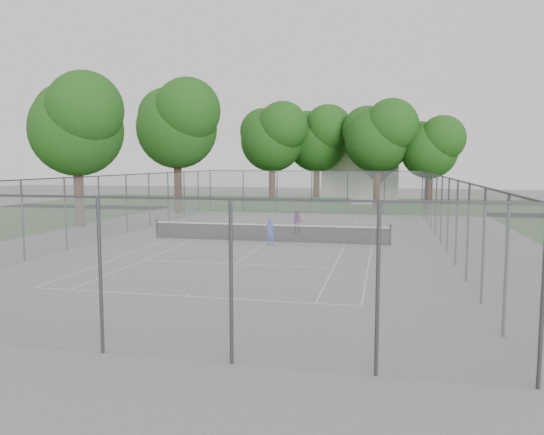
% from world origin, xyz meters
% --- Properties ---
extents(ground, '(120.00, 120.00, 0.00)m').
position_xyz_m(ground, '(0.00, 0.00, 0.00)').
color(ground, slate).
rests_on(ground, ground).
extents(grass_far, '(60.00, 20.00, 0.00)m').
position_xyz_m(grass_far, '(0.00, 26.00, 0.00)').
color(grass_far, '#224C15').
rests_on(grass_far, ground).
extents(court_markings, '(11.03, 23.83, 0.01)m').
position_xyz_m(court_markings, '(0.00, 0.00, 0.01)').
color(court_markings, silver).
rests_on(court_markings, ground).
extents(tennis_net, '(12.87, 0.10, 1.10)m').
position_xyz_m(tennis_net, '(0.00, 0.00, 0.51)').
color(tennis_net, black).
rests_on(tennis_net, ground).
extents(perimeter_fence, '(18.08, 34.08, 3.52)m').
position_xyz_m(perimeter_fence, '(0.00, 0.00, 1.81)').
color(perimeter_fence, '#38383D').
rests_on(perimeter_fence, ground).
extents(tree_far_left, '(6.89, 6.29, 9.90)m').
position_xyz_m(tree_far_left, '(-4.56, 22.54, 6.80)').
color(tree_far_left, '#341F13').
rests_on(tree_far_left, ground).
extents(tree_far_midleft, '(6.81, 6.22, 9.79)m').
position_xyz_m(tree_far_midleft, '(-0.57, 25.07, 6.72)').
color(tree_far_midleft, '#341F13').
rests_on(tree_far_midleft, ground).
extents(tree_far_midright, '(6.83, 6.23, 9.81)m').
position_xyz_m(tree_far_midright, '(5.39, 21.58, 6.74)').
color(tree_far_midright, '#341F13').
rests_on(tree_far_midright, ground).
extents(tree_far_right, '(5.76, 5.26, 8.28)m').
position_xyz_m(tree_far_right, '(9.89, 21.61, 5.69)').
color(tree_far_right, '#341F13').
rests_on(tree_far_right, ground).
extents(tree_side_back, '(7.69, 7.02, 11.05)m').
position_xyz_m(tree_side_back, '(-10.92, 14.46, 7.59)').
color(tree_side_back, '#341F13').
rests_on(tree_side_back, ground).
extents(tree_side_front, '(6.91, 6.31, 9.94)m').
position_xyz_m(tree_side_front, '(-13.54, 3.86, 6.83)').
color(tree_side_front, '#341F13').
rests_on(tree_side_front, ground).
extents(hedge_left, '(4.32, 1.30, 1.08)m').
position_xyz_m(hedge_left, '(-4.17, 18.13, 0.54)').
color(hedge_left, '#194F1C').
rests_on(hedge_left, ground).
extents(hedge_mid, '(3.58, 1.02, 1.13)m').
position_xyz_m(hedge_mid, '(1.41, 18.44, 0.56)').
color(hedge_mid, '#194F1C').
rests_on(hedge_mid, ground).
extents(hedge_right, '(2.93, 1.07, 0.88)m').
position_xyz_m(hedge_right, '(7.27, 18.31, 0.44)').
color(hedge_right, '#194F1C').
rests_on(hedge_right, ground).
extents(house, '(7.66, 5.94, 9.54)m').
position_xyz_m(house, '(3.50, 29.36, 3.84)').
color(house, white).
rests_on(house, ground).
extents(girl_player, '(0.54, 0.39, 1.39)m').
position_xyz_m(girl_player, '(0.36, -1.20, 0.69)').
color(girl_player, '#333EC1').
rests_on(girl_player, ground).
extents(woman_player, '(0.81, 0.69, 1.45)m').
position_xyz_m(woman_player, '(1.07, 3.15, 0.73)').
color(woman_player, '#802A72').
rests_on(woman_player, ground).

